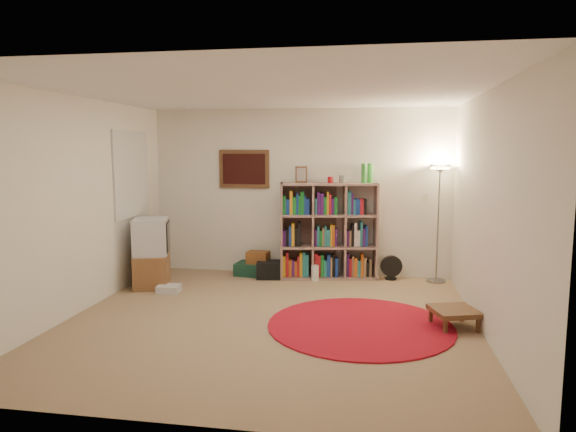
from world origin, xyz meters
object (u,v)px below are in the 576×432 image
Objects in this scene: bookshelf at (327,232)px; side_table at (454,312)px; floor_fan at (391,268)px; suitcase at (255,269)px; tv_stand at (152,254)px; floor_lamp at (440,185)px.

bookshelf reaches higher than side_table.
bookshelf is 4.73× the size of floor_fan.
suitcase is 1.09× the size of side_table.
tv_stand is 1.57m from suitcase.
floor_lamp is at bearing 88.78° from side_table.
suitcase is at bearing 15.17° from tv_stand.
bookshelf is 1.74m from floor_lamp.
tv_stand is 1.53× the size of suitcase.
bookshelf reaches higher than suitcase.
floor_lamp is 1.78× the size of tv_stand.
bookshelf is 2.74× the size of suitcase.
floor_lamp reaches higher than side_table.
suitcase is (-2.66, -0.04, -1.31)m from floor_lamp.
floor_fan is (0.95, 0.02, -0.50)m from bookshelf.
suitcase is at bearing 143.73° from side_table.
floor_fan is (-0.64, 0.02, -1.22)m from floor_lamp.
floor_lamp is 4.71× the size of floor_fan.
bookshelf is 2.54m from side_table.
side_table is (-0.04, -1.96, -1.23)m from floor_lamp.
side_table is (0.59, -1.98, -0.01)m from floor_fan.
floor_fan is 2.03m from suitcase.
suitcase is (-2.02, -0.06, -0.09)m from floor_fan.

